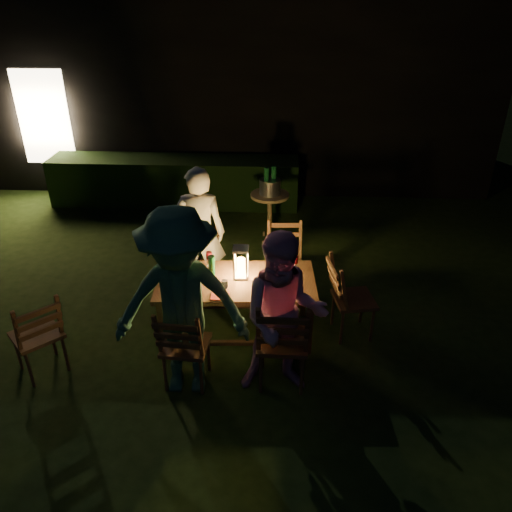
# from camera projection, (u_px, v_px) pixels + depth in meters

# --- Properties ---
(garden_envelope) EXTENTS (40.00, 40.00, 3.20)m
(garden_envelope) POSITION_uv_depth(u_px,v_px,m) (218.00, 85.00, 10.08)
(garden_envelope) COLOR black
(garden_envelope) RESTS_ON ground
(dining_table) EXTENTS (1.68, 0.90, 0.68)m
(dining_table) POSITION_uv_depth(u_px,v_px,m) (236.00, 285.00, 5.22)
(dining_table) COLOR #502C1A
(dining_table) RESTS_ON ground
(chair_near_left) EXTENTS (0.46, 0.48, 0.94)m
(chair_near_left) POSITION_uv_depth(u_px,v_px,m) (186.00, 358.00, 4.70)
(chair_near_left) COLOR #502C1A
(chair_near_left) RESTS_ON ground
(chair_near_right) EXTENTS (0.47, 0.51, 1.04)m
(chair_near_right) POSITION_uv_depth(u_px,v_px,m) (282.00, 356.00, 4.69)
(chair_near_right) COLOR #502C1A
(chair_near_right) RESTS_ON ground
(chair_far_left) EXTENTS (0.40, 0.43, 0.89)m
(chair_far_left) POSITION_uv_depth(u_px,v_px,m) (202.00, 276.00, 6.06)
(chair_far_left) COLOR #502C1A
(chair_far_left) RESTS_ON ground
(chair_far_right) EXTENTS (0.44, 0.48, 0.95)m
(chair_far_right) POSITION_uv_depth(u_px,v_px,m) (284.00, 274.00, 6.05)
(chair_far_right) COLOR #502C1A
(chair_far_right) RESTS_ON ground
(chair_end) EXTENTS (0.53, 0.51, 0.96)m
(chair_end) POSITION_uv_depth(u_px,v_px,m) (351.00, 311.00, 5.37)
(chair_end) COLOR #502C1A
(chair_end) RESTS_ON ground
(chair_spare) EXTENTS (0.62, 0.62, 0.95)m
(chair_spare) POSITION_uv_depth(u_px,v_px,m) (41.00, 348.00, 4.84)
(chair_spare) COLOR #502C1A
(chair_spare) RESTS_ON ground
(person_house_side) EXTENTS (0.62, 0.42, 1.63)m
(person_house_side) POSITION_uv_depth(u_px,v_px,m) (200.00, 233.00, 5.84)
(person_house_side) COLOR silver
(person_house_side) RESTS_ON ground
(person_opp_right) EXTENTS (0.81, 0.65, 1.61)m
(person_opp_right) POSITION_uv_depth(u_px,v_px,m) (284.00, 316.00, 4.41)
(person_opp_right) COLOR #E69EC6
(person_opp_right) RESTS_ON ground
(person_opp_left) EXTENTS (1.23, 0.75, 1.85)m
(person_opp_left) POSITION_uv_depth(u_px,v_px,m) (181.00, 305.00, 4.35)
(person_opp_left) COLOR #34684D
(person_opp_left) RESTS_ON ground
(lantern) EXTENTS (0.16, 0.16, 0.35)m
(lantern) POSITION_uv_depth(u_px,v_px,m) (241.00, 264.00, 5.15)
(lantern) COLOR white
(lantern) RESTS_ON dining_table
(plate_far_left) EXTENTS (0.25, 0.25, 0.01)m
(plate_far_left) POSITION_uv_depth(u_px,v_px,m) (186.00, 269.00, 5.37)
(plate_far_left) COLOR white
(plate_far_left) RESTS_ON dining_table
(plate_near_left) EXTENTS (0.25, 0.25, 0.01)m
(plate_near_left) POSITION_uv_depth(u_px,v_px,m) (181.00, 291.00, 4.99)
(plate_near_left) COLOR white
(plate_near_left) RESTS_ON dining_table
(plate_far_right) EXTENTS (0.25, 0.25, 0.01)m
(plate_far_right) POSITION_uv_depth(u_px,v_px,m) (279.00, 268.00, 5.38)
(plate_far_right) COLOR white
(plate_far_right) RESTS_ON dining_table
(plate_near_right) EXTENTS (0.25, 0.25, 0.01)m
(plate_near_right) POSITION_uv_depth(u_px,v_px,m) (280.00, 291.00, 4.99)
(plate_near_right) COLOR white
(plate_near_right) RESTS_ON dining_table
(wineglass_a) EXTENTS (0.06, 0.06, 0.18)m
(wineglass_a) POSITION_uv_depth(u_px,v_px,m) (209.00, 259.00, 5.39)
(wineglass_a) COLOR #59070F
(wineglass_a) RESTS_ON dining_table
(wineglass_b) EXTENTS (0.06, 0.06, 0.18)m
(wineglass_b) POSITION_uv_depth(u_px,v_px,m) (164.00, 279.00, 5.04)
(wineglass_b) COLOR #59070F
(wineglass_b) RESTS_ON dining_table
(wineglass_c) EXTENTS (0.06, 0.06, 0.18)m
(wineglass_c) POSITION_uv_depth(u_px,v_px,m) (266.00, 287.00, 4.90)
(wineglass_c) COLOR #59070F
(wineglass_c) RESTS_ON dining_table
(wineglass_d) EXTENTS (0.06, 0.06, 0.18)m
(wineglass_d) POSITION_uv_depth(u_px,v_px,m) (295.00, 264.00, 5.30)
(wineglass_d) COLOR #59070F
(wineglass_d) RESTS_ON dining_table
(wineglass_e) EXTENTS (0.06, 0.06, 0.18)m
(wineglass_e) POSITION_uv_depth(u_px,v_px,m) (225.00, 288.00, 4.88)
(wineglass_e) COLOR silver
(wineglass_e) RESTS_ON dining_table
(bottle_table) EXTENTS (0.07, 0.07, 0.28)m
(bottle_table) POSITION_uv_depth(u_px,v_px,m) (212.00, 268.00, 5.12)
(bottle_table) COLOR #0F471E
(bottle_table) RESTS_ON dining_table
(napkin_left) EXTENTS (0.18, 0.14, 0.01)m
(napkin_left) POSITION_uv_depth(u_px,v_px,m) (220.00, 296.00, 4.90)
(napkin_left) COLOR red
(napkin_left) RESTS_ON dining_table
(napkin_right) EXTENTS (0.18, 0.14, 0.01)m
(napkin_right) POSITION_uv_depth(u_px,v_px,m) (291.00, 295.00, 4.92)
(napkin_right) COLOR red
(napkin_right) RESTS_ON dining_table
(phone) EXTENTS (0.14, 0.07, 0.01)m
(phone) POSITION_uv_depth(u_px,v_px,m) (172.00, 295.00, 4.92)
(phone) COLOR black
(phone) RESTS_ON dining_table
(side_table) EXTENTS (0.55, 0.55, 0.74)m
(side_table) POSITION_uv_depth(u_px,v_px,m) (270.00, 200.00, 7.17)
(side_table) COLOR olive
(side_table) RESTS_ON ground
(ice_bucket) EXTENTS (0.30, 0.30, 0.22)m
(ice_bucket) POSITION_uv_depth(u_px,v_px,m) (270.00, 187.00, 7.08)
(ice_bucket) COLOR #A5A8AD
(ice_bucket) RESTS_ON side_table
(bottle_bucket_a) EXTENTS (0.07, 0.07, 0.32)m
(bottle_bucket_a) POSITION_uv_depth(u_px,v_px,m) (266.00, 184.00, 7.02)
(bottle_bucket_a) COLOR #0F471E
(bottle_bucket_a) RESTS_ON side_table
(bottle_bucket_b) EXTENTS (0.07, 0.07, 0.32)m
(bottle_bucket_b) POSITION_uv_depth(u_px,v_px,m) (274.00, 182.00, 7.09)
(bottle_bucket_b) COLOR #0F471E
(bottle_bucket_b) RESTS_ON side_table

